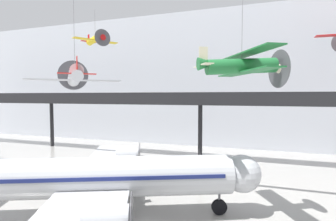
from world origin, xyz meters
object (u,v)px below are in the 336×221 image
(airliner_silver_main, at_px, (85,178))
(suspended_plane_yellow_lowwing, at_px, (95,39))
(suspended_plane_green_biplane, at_px, (242,66))
(suspended_plane_silver_racer, at_px, (75,76))

(airliner_silver_main, distance_m, suspended_plane_yellow_lowwing, 22.78)
(airliner_silver_main, relative_size, suspended_plane_green_biplane, 2.90)
(suspended_plane_silver_racer, xyz_separation_m, suspended_plane_yellow_lowwing, (-5.89, 11.90, 6.27))
(suspended_plane_silver_racer, bearing_deg, airliner_silver_main, -175.06)
(suspended_plane_yellow_lowwing, bearing_deg, suspended_plane_green_biplane, 4.15)
(suspended_plane_green_biplane, bearing_deg, suspended_plane_yellow_lowwing, 123.93)
(suspended_plane_silver_racer, bearing_deg, suspended_plane_green_biplane, -128.00)
(airliner_silver_main, height_order, suspended_plane_yellow_lowwing, suspended_plane_yellow_lowwing)
(suspended_plane_yellow_lowwing, relative_size, suspended_plane_green_biplane, 0.53)
(suspended_plane_silver_racer, relative_size, suspended_plane_green_biplane, 1.00)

